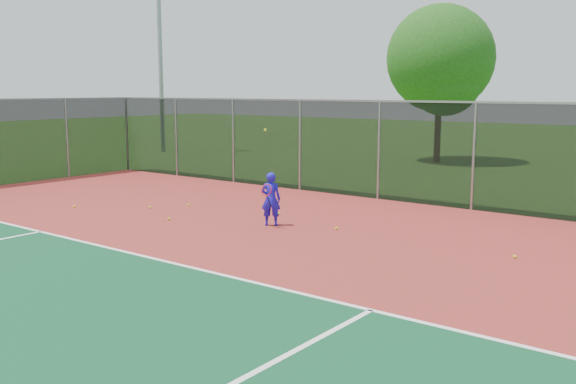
% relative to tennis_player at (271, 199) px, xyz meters
% --- Properties ---
extents(ground, '(120.00, 120.00, 0.00)m').
position_rel_tennis_player_xyz_m(ground, '(3.13, -6.90, -0.69)').
color(ground, '#30631C').
rests_on(ground, ground).
extents(court_apron, '(30.00, 20.00, 0.02)m').
position_rel_tennis_player_xyz_m(court_apron, '(3.13, -4.90, -0.68)').
color(court_apron, maroon).
rests_on(court_apron, ground).
extents(fence_back, '(30.00, 0.06, 3.03)m').
position_rel_tennis_player_xyz_m(fence_back, '(3.13, 5.10, 0.87)').
color(fence_back, black).
rests_on(fence_back, court_apron).
extents(tennis_player, '(0.59, 0.67, 2.39)m').
position_rel_tennis_player_xyz_m(tennis_player, '(0.00, 0.00, 0.00)').
color(tennis_player, '#1D15CB').
rests_on(tennis_player, court_apron).
extents(practice_ball_0, '(0.07, 0.07, 0.07)m').
position_rel_tennis_player_xyz_m(practice_ball_0, '(-0.69, 1.19, -0.64)').
color(practice_ball_0, '#D4E91B').
rests_on(practice_ball_0, court_apron).
extents(practice_ball_1, '(0.07, 0.07, 0.07)m').
position_rel_tennis_player_xyz_m(practice_ball_1, '(-3.58, 0.64, -0.64)').
color(practice_ball_1, '#D4E91B').
rests_on(practice_ball_1, court_apron).
extents(practice_ball_2, '(0.07, 0.07, 0.07)m').
position_rel_tennis_player_xyz_m(practice_ball_2, '(-2.52, -1.09, -0.64)').
color(practice_ball_2, '#D4E91B').
rests_on(practice_ball_2, court_apron).
extents(practice_ball_4, '(0.07, 0.07, 0.07)m').
position_rel_tennis_player_xyz_m(practice_ball_4, '(5.85, 0.54, -0.64)').
color(practice_ball_4, '#D4E91B').
rests_on(practice_ball_4, court_apron).
extents(practice_ball_5, '(0.07, 0.07, 0.07)m').
position_rel_tennis_player_xyz_m(practice_ball_5, '(1.55, 0.59, -0.64)').
color(practice_ball_5, '#D4E91B').
rests_on(practice_ball_5, court_apron).
extents(practice_ball_6, '(0.07, 0.07, 0.07)m').
position_rel_tennis_player_xyz_m(practice_ball_6, '(-5.99, -1.53, -0.64)').
color(practice_ball_6, '#D4E91B').
rests_on(practice_ball_6, court_apron).
extents(practice_ball_7, '(0.07, 0.07, 0.07)m').
position_rel_tennis_player_xyz_m(practice_ball_7, '(-4.18, -0.29, -0.64)').
color(practice_ball_7, '#D4E91B').
rests_on(practice_ball_7, court_apron).
extents(floodlight_nw, '(0.90, 0.40, 11.58)m').
position_rel_tennis_player_xyz_m(floodlight_nw, '(-16.79, 11.40, 5.86)').
color(floodlight_nw, gray).
rests_on(floodlight_nw, ground).
extents(tree_back_left, '(4.93, 4.93, 7.24)m').
position_rel_tennis_player_xyz_m(tree_back_left, '(-2.80, 15.91, 3.85)').
color(tree_back_left, '#3A2715').
rests_on(tree_back_left, ground).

